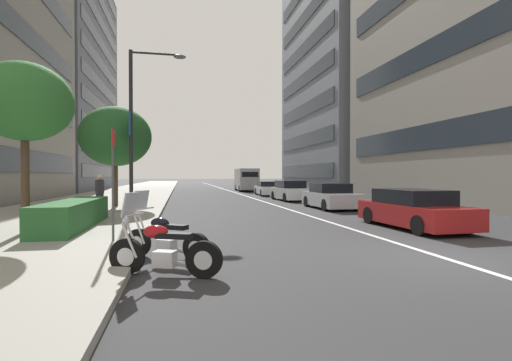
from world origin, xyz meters
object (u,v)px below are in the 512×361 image
motorcycle_by_sign_pole (165,239)px  parking_sign_by_curb (113,174)px  car_far_down_avenue (330,197)px  car_following_behind (268,189)px  motorcycle_nearest_camera (163,251)px  street_tree_mid_sidewalk (116,137)px  delivery_van_ahead (246,179)px  street_lamp_with_banners (140,114)px  street_tree_near_plaza_corner (25,103)px  car_mid_block_traffic (413,210)px  car_approaching_light (290,191)px  pedestrian_on_plaza (100,194)px

motorcycle_by_sign_pole → parking_sign_by_curb: (1.68, 1.33, 1.40)m
car_far_down_avenue → car_following_behind: size_ratio=0.90×
motorcycle_nearest_camera → parking_sign_by_curb: size_ratio=0.71×
motorcycle_by_sign_pole → street_tree_mid_sidewalk: street_tree_mid_sidewalk is taller
parking_sign_by_curb → car_following_behind: bearing=-22.5°
motorcycle_nearest_camera → delivery_van_ahead: bearing=-80.1°
car_following_behind → delivery_van_ahead: bearing=4.3°
parking_sign_by_curb → street_lamp_with_banners: (8.87, 0.27, 2.95)m
motorcycle_by_sign_pole → street_tree_near_plaza_corner: 6.36m
motorcycle_by_sign_pole → car_mid_block_traffic: motorcycle_by_sign_pole is taller
car_following_behind → parking_sign_by_curb: 24.60m
motorcycle_by_sign_pole → car_far_down_avenue: bearing=-92.2°
car_approaching_light → delivery_van_ahead: 16.82m
parking_sign_by_curb → street_tree_mid_sidewalk: (11.16, 1.76, 2.05)m
motorcycle_nearest_camera → car_following_behind: bearing=-85.1°
car_approaching_light → street_tree_near_plaza_corner: (-13.87, 12.07, 3.20)m
street_lamp_with_banners → delivery_van_ahead: bearing=-21.7°
car_far_down_avenue → pedestrian_on_plaza: bearing=99.2°
motorcycle_by_sign_pole → street_lamp_with_banners: street_lamp_with_banners is taller
street_tree_near_plaza_corner → car_approaching_light: bearing=-41.0°
car_mid_block_traffic → car_following_behind: bearing=-0.8°
street_lamp_with_banners → street_tree_mid_sidewalk: (2.29, 1.49, -0.90)m
motorcycle_by_sign_pole → pedestrian_on_plaza: 9.52m
car_approaching_light → delivery_van_ahead: (16.80, 0.24, 0.71)m
car_approaching_light → street_tree_near_plaza_corner: 18.66m
motorcycle_by_sign_pole → street_tree_mid_sidewalk: size_ratio=0.34×
car_approaching_light → parking_sign_by_curb: 18.34m
pedestrian_on_plaza → delivery_van_ahead: bearing=-140.8°
car_mid_block_traffic → delivery_van_ahead: delivery_van_ahead is taller
delivery_van_ahead → car_following_behind: bearing=-176.3°
car_mid_block_traffic → pedestrian_on_plaza: pedestrian_on_plaza is taller
car_approaching_light → car_following_behind: size_ratio=0.91×
motorcycle_nearest_camera → delivery_van_ahead: 36.43m
car_approaching_light → parking_sign_by_curb: bearing=146.9°
car_far_down_avenue → pedestrian_on_plaza: pedestrian_on_plaza is taller
delivery_van_ahead → street_lamp_with_banners: bearing=160.5°
motorcycle_nearest_camera → parking_sign_by_curb: bearing=-44.0°
motorcycle_nearest_camera → street_lamp_with_banners: 12.80m
street_lamp_with_banners → street_tree_near_plaza_corner: bearing=161.0°
car_following_behind → car_approaching_light: bearing=-177.3°
street_tree_near_plaza_corner → motorcycle_nearest_camera: bearing=-140.6°
car_far_down_avenue → car_approaching_light: 6.70m
car_far_down_avenue → motorcycle_by_sign_pole: bearing=142.8°
street_lamp_with_banners → car_mid_block_traffic: bearing=-127.6°
motorcycle_nearest_camera → street_tree_mid_sidewalk: size_ratio=0.37×
car_mid_block_traffic → street_lamp_with_banners: size_ratio=0.57×
street_tree_mid_sidewalk → car_mid_block_traffic: bearing=-131.1°
delivery_van_ahead → pedestrian_on_plaza: bearing=158.8°
motorcycle_nearest_camera → car_mid_block_traffic: (4.48, -8.06, 0.19)m
street_lamp_with_banners → street_tree_near_plaza_corner: street_lamp_with_banners is taller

